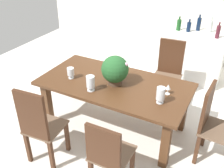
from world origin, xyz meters
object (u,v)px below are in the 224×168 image
Objects in this scene: wine_glass at (168,87)px; chair_foot_end at (213,122)px; wine_bottle_green at (218,32)px; wine_bottle_clear at (210,26)px; crystal_vase_center_near at (91,82)px; wine_bottle_tall at (189,27)px; crystal_vase_right at (71,72)px; kitchen_counter at (175,53)px; dining_table at (114,90)px; wine_bottle_amber at (179,25)px; crystal_vase_left at (161,94)px; chair_near_left at (39,125)px; chair_near_right at (108,155)px; flower_centerpiece at (115,70)px; wine_bottle_dark at (199,24)px; chair_far_right at (168,70)px.

chair_foot_end is at bearing -6.06° from wine_glass.
wine_bottle_green is 0.28m from wine_bottle_clear.
wine_bottle_tall is at bearing 73.62° from crystal_vase_center_near.
kitchen_counter reaches higher than crystal_vase_right.
dining_table is at bearing -111.89° from wine_bottle_clear.
crystal_vase_center_near is at bearing -102.11° from wine_bottle_amber.
wine_bottle_tall is (-0.21, 2.09, 0.18)m from crystal_vase_left.
chair_foot_end is at bearing -62.33° from wine_bottle_amber.
wine_bottle_amber is 0.89× the size of wine_bottle_clear.
chair_near_left is 1.45m from crystal_vase_left.
wine_bottle_clear reaches higher than wine_bottle_green.
chair_near_right reaches higher than dining_table.
kitchen_counter is (0.29, 1.98, -0.15)m from dining_table.
chair_foot_end is 1.91m from wine_bottle_green.
wine_bottle_clear reaches higher than crystal_vase_right.
wine_bottle_green is at bearing 13.21° from chair_foot_end.
crystal_vase_right is 2.65m from wine_bottle_clear.
wine_bottle_green is (0.51, -0.10, 0.02)m from wine_bottle_tall.
crystal_vase_center_near is at bearing -118.56° from wine_bottle_green.
flower_centerpiece is (-1.29, -0.03, 0.39)m from chair_foot_end.
crystal_vase_right is at bearing -117.10° from wine_bottle_tall.
wine_bottle_tall is at bearing -14.96° from kitchen_counter.
chair_near_left is 3.12m from wine_bottle_tall.
dining_table is 0.75m from crystal_vase_left.
chair_near_right is at bearing -66.05° from flower_centerpiece.
chair_near_right is at bearing -47.60° from crystal_vase_center_near.
wine_bottle_tall is at bearing 1.69° from wine_bottle_amber.
wine_bottle_green is at bearing -7.76° from wine_bottle_amber.
kitchen_counter is at bearing 102.61° from wine_glass.
flower_centerpiece is at bearing -172.60° from wine_glass.
crystal_vase_right is at bearing -179.76° from crystal_vase_left.
wine_bottle_amber is (0.75, 2.94, 0.47)m from chair_near_left.
wine_bottle_dark reaches higher than wine_bottle_green.
chair_far_right is at bearing -80.96° from wine_bottle_amber.
crystal_vase_right is (-0.59, -0.17, 0.21)m from dining_table.
kitchen_counter is at bearing 167.88° from wine_bottle_green.
wine_bottle_amber is at bearing -87.86° from chair_near_right.
flower_centerpiece reaches higher than chair_near_left.
chair_near_left is 1.06× the size of chair_foot_end.
wine_bottle_clear is at bearing 86.77° from wine_glass.
crystal_vase_center_near is 1.31× the size of crystal_vase_right.
kitchen_counter is at bearing -171.53° from wine_bottle_clear.
dining_table is at bearing -66.49° from chair_near_right.
crystal_vase_left is at bearing -94.81° from wine_glass.
kitchen_counter is (0.88, 2.15, -0.36)m from crystal_vase_right.
flower_centerpiece is at bearing -117.69° from wine_bottle_green.
dining_table is 2.21m from wine_bottle_dark.
wine_bottle_dark is at bearing 74.06° from flower_centerpiece.
crystal_vase_center_near is 0.72× the size of wine_bottle_dark.
kitchen_counter is 0.80m from wine_bottle_clear.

